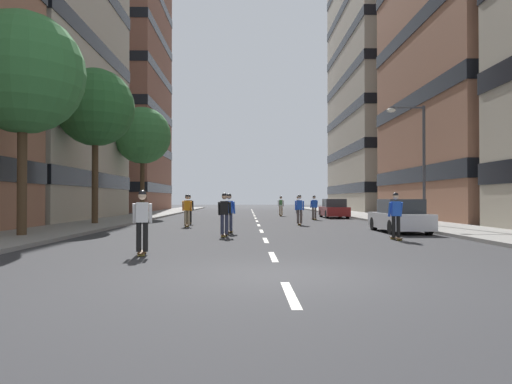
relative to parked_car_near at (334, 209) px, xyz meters
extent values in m
plane|color=#333335|center=(-6.30, -1.15, -0.70)|extent=(164.59, 164.59, 0.00)
cube|color=gray|center=(-15.70, 2.28, -0.63)|extent=(3.81, 75.44, 0.14)
cube|color=gray|center=(3.10, 2.28, -0.63)|extent=(3.81, 75.44, 0.14)
cube|color=silver|center=(-6.30, -30.58, -0.70)|extent=(0.16, 2.20, 0.01)
cube|color=silver|center=(-6.30, -25.58, -0.70)|extent=(0.16, 2.20, 0.01)
cube|color=silver|center=(-6.30, -20.58, -0.70)|extent=(0.16, 2.20, 0.01)
cube|color=silver|center=(-6.30, -15.58, -0.70)|extent=(0.16, 2.20, 0.01)
cube|color=silver|center=(-6.30, -10.58, -0.70)|extent=(0.16, 2.20, 0.01)
cube|color=silver|center=(-6.30, -5.58, -0.70)|extent=(0.16, 2.20, 0.01)
cube|color=silver|center=(-6.30, -0.58, -0.70)|extent=(0.16, 2.20, 0.01)
cube|color=silver|center=(-6.30, 4.42, -0.70)|extent=(0.16, 2.20, 0.01)
cube|color=silver|center=(-6.30, 9.42, -0.70)|extent=(0.16, 2.20, 0.01)
cube|color=silver|center=(-6.30, 14.42, -0.70)|extent=(0.16, 2.20, 0.01)
cube|color=silver|center=(-6.30, 19.42, -0.70)|extent=(0.16, 2.20, 0.01)
cube|color=silver|center=(-6.30, 24.42, -0.70)|extent=(0.16, 2.20, 0.01)
cube|color=silver|center=(-6.30, 29.42, -0.70)|extent=(0.16, 2.20, 0.01)
cube|color=#BCB29E|center=(-24.81, -3.58, 13.69)|extent=(14.41, 17.25, 28.77)
cube|color=black|center=(-24.81, -3.58, 11.77)|extent=(14.53, 17.37, 1.10)
cube|color=brown|center=(-24.81, 21.25, 17.99)|extent=(14.41, 16.63, 37.38)
cube|color=black|center=(-24.81, 21.25, 2.10)|extent=(14.53, 16.75, 1.10)
cube|color=black|center=(-24.81, 21.25, 6.78)|extent=(14.53, 16.75, 1.10)
cube|color=black|center=(-24.81, 21.25, 11.45)|extent=(14.53, 16.75, 1.10)
cube|color=black|center=(-24.81, 21.25, 16.12)|extent=(14.53, 16.75, 1.10)
cube|color=black|center=(-24.81, 21.25, 20.80)|extent=(14.53, 16.75, 1.10)
cube|color=black|center=(-24.81, 21.25, 25.47)|extent=(14.53, 16.75, 1.10)
cube|color=#9E6B51|center=(12.21, -3.58, 12.77)|extent=(14.41, 17.95, 26.93)
cube|color=black|center=(12.21, -3.58, 2.53)|extent=(14.53, 18.07, 1.10)
cube|color=black|center=(12.21, -3.58, 7.92)|extent=(14.53, 18.07, 1.10)
cube|color=black|center=(12.21, -3.58, 13.30)|extent=(14.53, 18.07, 1.10)
cube|color=#B2A893|center=(12.21, 21.25, 15.16)|extent=(14.41, 22.28, 31.72)
cube|color=black|center=(12.21, 21.25, 2.02)|extent=(14.53, 22.40, 1.10)
cube|color=black|center=(12.21, 21.25, 6.55)|extent=(14.53, 22.40, 1.10)
cube|color=black|center=(12.21, 21.25, 11.08)|extent=(14.53, 22.40, 1.10)
cube|color=black|center=(12.21, 21.25, 15.61)|extent=(14.53, 22.40, 1.10)
cube|color=black|center=(12.21, 21.25, 20.15)|extent=(14.53, 22.40, 1.10)
cube|color=black|center=(12.21, 21.25, 24.68)|extent=(14.53, 22.40, 1.10)
cube|color=maroon|center=(0.00, 0.04, -0.17)|extent=(1.80, 4.40, 0.70)
cube|color=#2D3338|center=(0.00, -0.11, 0.50)|extent=(1.60, 2.10, 0.64)
cylinder|color=black|center=(-0.80, 1.49, -0.38)|extent=(0.22, 0.64, 0.64)
cylinder|color=black|center=(0.80, 1.49, -0.38)|extent=(0.22, 0.64, 0.64)
cylinder|color=black|center=(-0.80, -1.41, -0.38)|extent=(0.22, 0.64, 0.64)
cylinder|color=black|center=(0.80, -1.41, -0.38)|extent=(0.22, 0.64, 0.64)
cube|color=silver|center=(0.00, -16.49, -0.17)|extent=(1.80, 4.40, 0.70)
cube|color=#2D3338|center=(0.00, -16.64, 0.50)|extent=(1.60, 2.10, 0.64)
cylinder|color=black|center=(-0.80, -15.04, -0.38)|extent=(0.22, 0.64, 0.64)
cylinder|color=black|center=(0.80, -15.04, -0.38)|extent=(0.22, 0.64, 0.64)
cylinder|color=black|center=(-0.80, -17.94, -0.38)|extent=(0.22, 0.64, 0.64)
cylinder|color=black|center=(0.80, -17.94, -0.38)|extent=(0.22, 0.64, 0.64)
cylinder|color=#4C3823|center=(-15.70, 1.82, 1.95)|extent=(0.36, 0.36, 5.02)
sphere|color=#387A3D|center=(-15.70, 1.82, 6.12)|extent=(4.72, 4.72, 4.72)
cylinder|color=#4C3823|center=(-15.70, -19.60, 1.76)|extent=(0.36, 0.36, 4.65)
sphere|color=#387A3D|center=(-15.70, -19.60, 5.74)|extent=(4.72, 4.72, 4.72)
cylinder|color=#4C3823|center=(-15.70, -10.67, 1.99)|extent=(0.36, 0.36, 5.10)
sphere|color=#2D6B33|center=(-15.70, -10.67, 6.09)|extent=(4.45, 4.45, 4.45)
cylinder|color=#3F3F44|center=(2.72, -12.26, 2.69)|extent=(0.16, 0.16, 6.50)
cylinder|color=#3F3F44|center=(1.82, -12.26, 5.84)|extent=(1.80, 0.10, 0.10)
ellipsoid|color=silver|center=(0.92, -12.26, 5.69)|extent=(0.50, 0.30, 0.24)
cube|color=brown|center=(-1.43, -20.53, -0.62)|extent=(0.25, 0.91, 0.02)
cylinder|color=#D8BF4C|center=(-1.45, -20.21, -0.66)|extent=(0.18, 0.08, 0.07)
cylinder|color=#D8BF4C|center=(-1.41, -20.85, -0.66)|extent=(0.18, 0.08, 0.07)
cylinder|color=black|center=(-1.52, -20.53, -0.21)|extent=(0.15, 0.15, 0.80)
cylinder|color=black|center=(-1.34, -20.52, -0.21)|extent=(0.15, 0.15, 0.80)
cube|color=blue|center=(-1.43, -20.53, 0.47)|extent=(0.33, 0.22, 0.55)
cylinder|color=blue|center=(-1.65, -20.49, 0.44)|extent=(0.10, 0.23, 0.55)
cylinder|color=blue|center=(-1.21, -20.46, 0.44)|extent=(0.10, 0.23, 0.55)
sphere|color=beige|center=(-1.43, -20.51, 0.92)|extent=(0.22, 0.22, 0.22)
sphere|color=black|center=(-1.43, -20.51, 0.97)|extent=(0.21, 0.21, 0.21)
cube|color=brown|center=(-1.99, 8.62, -0.62)|extent=(0.22, 0.90, 0.02)
cylinder|color=#D8BF4C|center=(-1.98, 8.94, -0.66)|extent=(0.18, 0.07, 0.07)
cylinder|color=#D8BF4C|center=(-1.99, 8.30, -0.66)|extent=(0.18, 0.07, 0.07)
cylinder|color=#2D334C|center=(-2.08, 8.62, -0.21)|extent=(0.14, 0.14, 0.80)
cylinder|color=#2D334C|center=(-1.90, 8.62, -0.21)|extent=(0.14, 0.14, 0.80)
cube|color=white|center=(-1.99, 8.62, 0.47)|extent=(0.32, 0.21, 0.55)
cylinder|color=white|center=(-2.21, 8.67, 0.44)|extent=(0.09, 0.23, 0.55)
cylinder|color=white|center=(-1.77, 8.66, 0.44)|extent=(0.09, 0.23, 0.55)
sphere|color=tan|center=(-1.99, 8.64, 0.92)|extent=(0.22, 0.22, 0.22)
sphere|color=black|center=(-1.99, 8.64, 0.97)|extent=(0.21, 0.21, 0.21)
cube|color=brown|center=(-9.87, -25.12, -0.62)|extent=(0.32, 0.92, 0.02)
cylinder|color=#D8BF4C|center=(-9.91, -24.80, -0.66)|extent=(0.19, 0.09, 0.07)
cylinder|color=#D8BF4C|center=(-9.82, -25.44, -0.66)|extent=(0.19, 0.09, 0.07)
cylinder|color=black|center=(-9.96, -25.13, -0.21)|extent=(0.16, 0.16, 0.80)
cylinder|color=black|center=(-9.78, -25.11, -0.21)|extent=(0.16, 0.16, 0.80)
cube|color=white|center=(-9.87, -25.12, 0.47)|extent=(0.34, 0.24, 0.55)
cylinder|color=white|center=(-10.09, -25.10, 0.44)|extent=(0.12, 0.24, 0.55)
cylinder|color=white|center=(-9.66, -25.04, 0.44)|extent=(0.12, 0.24, 0.55)
sphere|color=beige|center=(-9.87, -25.10, 0.92)|extent=(0.22, 0.22, 0.22)
sphere|color=black|center=(-9.87, -25.10, 0.97)|extent=(0.21, 0.21, 0.21)
cube|color=brown|center=(-7.79, -16.87, -0.62)|extent=(0.38, 0.92, 0.02)
cylinder|color=#D8BF4C|center=(-7.73, -16.55, -0.66)|extent=(0.19, 0.11, 0.07)
cylinder|color=#D8BF4C|center=(-7.86, -17.18, -0.66)|extent=(0.19, 0.11, 0.07)
cylinder|color=#2D334C|center=(-7.88, -16.85, -0.21)|extent=(0.17, 0.17, 0.80)
cylinder|color=#2D334C|center=(-7.71, -16.88, -0.21)|extent=(0.17, 0.17, 0.80)
cube|color=blue|center=(-7.79, -16.87, 0.47)|extent=(0.35, 0.26, 0.55)
cylinder|color=blue|center=(-8.00, -16.77, 0.44)|extent=(0.14, 0.24, 0.55)
cylinder|color=blue|center=(-7.57, -16.86, 0.44)|extent=(0.14, 0.24, 0.55)
sphere|color=tan|center=(-7.79, -16.85, 0.92)|extent=(0.22, 0.22, 0.22)
sphere|color=black|center=(-7.79, -16.85, 0.97)|extent=(0.21, 0.21, 0.21)
cube|color=brown|center=(-10.49, -9.25, -0.62)|extent=(0.24, 0.91, 0.02)
cylinder|color=#D8BF4C|center=(-10.47, -8.94, -0.66)|extent=(0.18, 0.08, 0.07)
cylinder|color=#D8BF4C|center=(-10.50, -9.57, -0.66)|extent=(0.18, 0.08, 0.07)
cylinder|color=black|center=(-10.58, -9.25, -0.21)|extent=(0.15, 0.15, 0.80)
cylinder|color=black|center=(-10.40, -9.26, -0.21)|extent=(0.15, 0.15, 0.80)
cube|color=black|center=(-10.49, -9.25, 0.47)|extent=(0.33, 0.22, 0.55)
cylinder|color=black|center=(-10.70, -9.19, 0.44)|extent=(0.10, 0.23, 0.55)
cylinder|color=black|center=(-10.26, -9.22, 0.44)|extent=(0.10, 0.23, 0.55)
sphere|color=beige|center=(-10.48, -9.23, 0.92)|extent=(0.22, 0.22, 0.22)
sphere|color=black|center=(-10.48, -9.23, 0.97)|extent=(0.21, 0.21, 0.21)
cube|color=beige|center=(-10.49, -9.43, 0.50)|extent=(0.27, 0.17, 0.40)
cube|color=brown|center=(-7.90, -18.86, -0.62)|extent=(0.26, 0.91, 0.02)
cylinder|color=#D8BF4C|center=(-7.88, -18.55, -0.66)|extent=(0.18, 0.08, 0.07)
cylinder|color=#D8BF4C|center=(-7.93, -19.18, -0.66)|extent=(0.18, 0.08, 0.07)
cylinder|color=#2D334C|center=(-7.99, -18.86, -0.21)|extent=(0.15, 0.15, 0.80)
cylinder|color=#2D334C|center=(-7.81, -18.87, -0.21)|extent=(0.15, 0.15, 0.80)
cube|color=black|center=(-7.90, -18.86, 0.47)|extent=(0.33, 0.22, 0.55)
cylinder|color=black|center=(-8.12, -18.80, 0.44)|extent=(0.11, 0.23, 0.55)
cylinder|color=black|center=(-7.68, -18.83, 0.44)|extent=(0.11, 0.23, 0.55)
sphere|color=tan|center=(-7.90, -18.84, 0.92)|extent=(0.22, 0.22, 0.22)
sphere|color=black|center=(-7.90, -18.84, 0.97)|extent=(0.21, 0.21, 0.21)
cube|color=brown|center=(-2.09, -3.58, -0.62)|extent=(0.30, 0.92, 0.02)
cylinder|color=#D8BF4C|center=(-2.13, -3.26, -0.66)|extent=(0.19, 0.09, 0.07)
cylinder|color=#D8BF4C|center=(-2.06, -3.90, -0.66)|extent=(0.19, 0.09, 0.07)
cylinder|color=#594C47|center=(-2.18, -3.59, -0.21)|extent=(0.16, 0.16, 0.80)
cylinder|color=#594C47|center=(-2.00, -3.57, -0.21)|extent=(0.16, 0.16, 0.80)
cube|color=blue|center=(-2.09, -3.58, 0.47)|extent=(0.34, 0.24, 0.55)
cylinder|color=blue|center=(-2.32, -3.56, 0.44)|extent=(0.12, 0.24, 0.55)
cylinder|color=blue|center=(-1.88, -3.51, 0.44)|extent=(0.12, 0.24, 0.55)
sphere|color=beige|center=(-2.09, -3.56, 0.92)|extent=(0.22, 0.22, 0.22)
sphere|color=black|center=(-2.09, -3.56, 0.97)|extent=(0.21, 0.21, 0.21)
cube|color=brown|center=(-3.98, 3.97, -0.62)|extent=(0.30, 0.92, 0.02)
cylinder|color=#D8BF4C|center=(-3.95, 4.29, -0.66)|extent=(0.19, 0.09, 0.07)
cylinder|color=#D8BF4C|center=(-4.02, 3.65, -0.66)|extent=(0.19, 0.09, 0.07)
cylinder|color=tan|center=(-4.07, 3.98, -0.21)|extent=(0.15, 0.15, 0.80)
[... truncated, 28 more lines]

